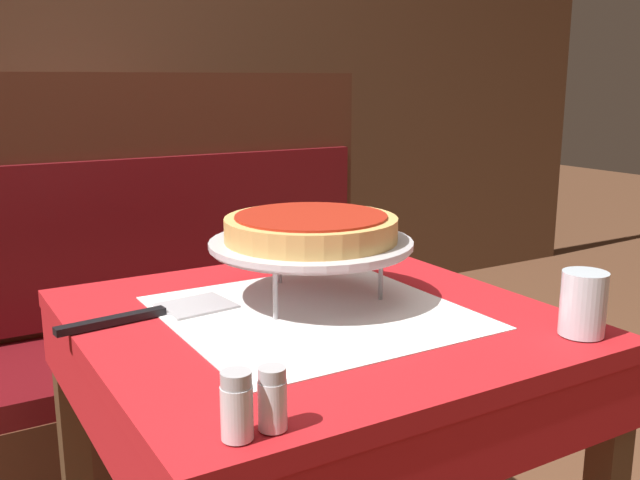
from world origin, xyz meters
name	(u,v)px	position (x,y,z in m)	size (l,w,h in m)	color
dining_table_front	(314,367)	(0.00, 0.00, 0.64)	(0.74, 0.74, 0.74)	red
dining_table_rear	(87,217)	(-0.01, 1.56, 0.64)	(0.84, 0.84, 0.75)	red
booth_bench	(147,380)	(-0.06, 0.77, 0.34)	(1.45, 0.45, 1.13)	#4C2819
back_wall_panel	(48,57)	(0.00, 2.10, 1.20)	(6.00, 0.04, 2.40)	brown
pizza_pan_stand	(311,246)	(0.03, 0.06, 0.83)	(0.35, 0.35, 0.11)	#ADADB2
deep_dish_pizza	(311,227)	(0.03, 0.06, 0.87)	(0.30, 0.30, 0.04)	tan
pizza_server	(157,313)	(-0.23, 0.12, 0.74)	(0.30, 0.11, 0.01)	#BCBCC1
water_glass_near	(583,303)	(0.29, -0.30, 0.79)	(0.07, 0.07, 0.10)	silver
salt_shaker	(237,406)	(-0.28, -0.32, 0.78)	(0.04, 0.04, 0.08)	silver
pepper_shaker	(272,399)	(-0.24, -0.32, 0.77)	(0.03, 0.03, 0.07)	silver
condiment_caddy	(72,181)	(-0.07, 1.47, 0.78)	(0.14, 0.14, 0.17)	black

